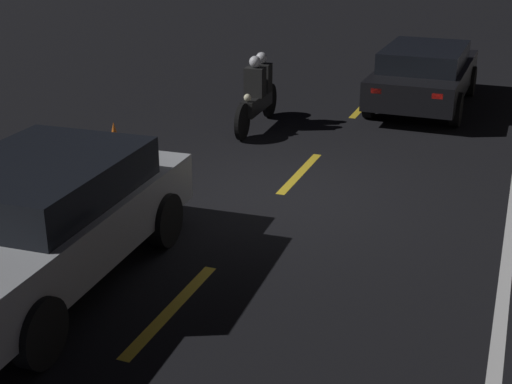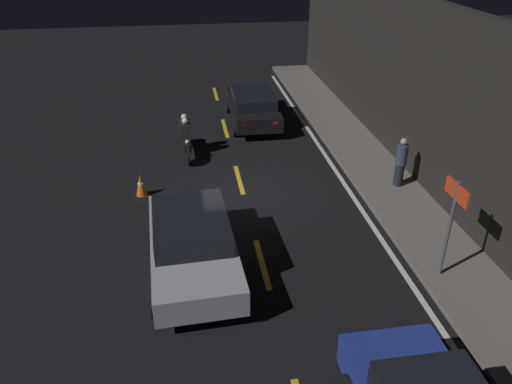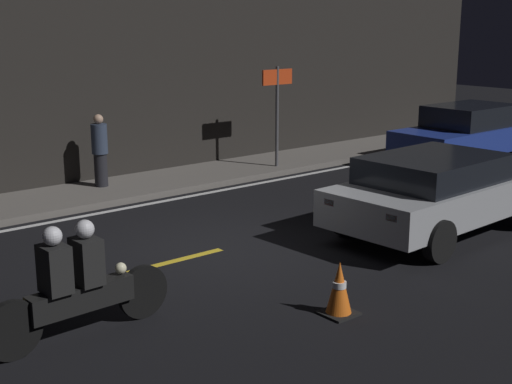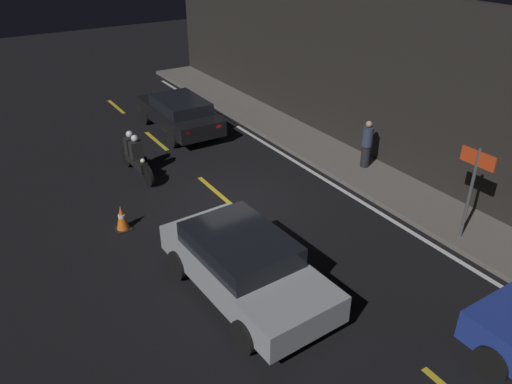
{
  "view_description": "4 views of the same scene",
  "coord_description": "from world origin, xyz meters",
  "px_view_note": "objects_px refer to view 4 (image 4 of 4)",
  "views": [
    {
      "loc": [
        9.28,
        3.14,
        3.88
      ],
      "look_at": [
        1.97,
        0.37,
        0.81
      ],
      "focal_mm": 50.0,
      "sensor_mm": 36.0,
      "label": 1
    },
    {
      "loc": [
        13.11,
        -1.65,
        7.36
      ],
      "look_at": [
        1.78,
        0.12,
        1.04
      ],
      "focal_mm": 35.0,
      "sensor_mm": 36.0,
      "label": 2
    },
    {
      "loc": [
        -6.55,
        -8.82,
        3.64
      ],
      "look_at": [
        0.9,
        0.19,
        0.78
      ],
      "focal_mm": 50.0,
      "sensor_mm": 36.0,
      "label": 3
    },
    {
      "loc": [
        10.75,
        -5.99,
        7.15
      ],
      "look_at": [
        1.56,
        -0.15,
        1.18
      ],
      "focal_mm": 35.0,
      "sensor_mm": 36.0,
      "label": 4
    }
  ],
  "objects_px": {
    "pedestrian": "(367,144)",
    "hatchback_silver": "(244,264)",
    "traffic_cone_near": "(122,218)",
    "motorcycle": "(135,156)",
    "van_black": "(179,113)",
    "shop_sign": "(474,176)"
  },
  "relations": [
    {
      "from": "pedestrian",
      "to": "hatchback_silver",
      "type": "bearing_deg",
      "value": -64.34
    },
    {
      "from": "pedestrian",
      "to": "traffic_cone_near",
      "type": "bearing_deg",
      "value": -95.73
    },
    {
      "from": "traffic_cone_near",
      "to": "shop_sign",
      "type": "relative_size",
      "value": 0.29
    },
    {
      "from": "traffic_cone_near",
      "to": "pedestrian",
      "type": "height_order",
      "value": "pedestrian"
    },
    {
      "from": "hatchback_silver",
      "to": "motorcycle",
      "type": "xyz_separation_m",
      "value": [
        -6.7,
        0.07,
        -0.1
      ]
    },
    {
      "from": "van_black",
      "to": "shop_sign",
      "type": "distance_m",
      "value": 11.03
    },
    {
      "from": "hatchback_silver",
      "to": "pedestrian",
      "type": "xyz_separation_m",
      "value": [
        -3.07,
        6.39,
        0.16
      ]
    },
    {
      "from": "motorcycle",
      "to": "pedestrian",
      "type": "bearing_deg",
      "value": 57.59
    },
    {
      "from": "hatchback_silver",
      "to": "traffic_cone_near",
      "type": "xyz_separation_m",
      "value": [
        -3.85,
        -1.38,
        -0.42
      ]
    },
    {
      "from": "motorcycle",
      "to": "shop_sign",
      "type": "bearing_deg",
      "value": 32.37
    },
    {
      "from": "motorcycle",
      "to": "traffic_cone_near",
      "type": "height_order",
      "value": "motorcycle"
    },
    {
      "from": "hatchback_silver",
      "to": "pedestrian",
      "type": "relative_size",
      "value": 2.84
    },
    {
      "from": "motorcycle",
      "to": "traffic_cone_near",
      "type": "xyz_separation_m",
      "value": [
        2.85,
        -1.45,
        -0.32
      ]
    },
    {
      "from": "shop_sign",
      "to": "hatchback_silver",
      "type": "bearing_deg",
      "value": -102.34
    },
    {
      "from": "hatchback_silver",
      "to": "shop_sign",
      "type": "relative_size",
      "value": 1.83
    },
    {
      "from": "van_black",
      "to": "motorcycle",
      "type": "bearing_deg",
      "value": 134.99
    },
    {
      "from": "traffic_cone_near",
      "to": "pedestrian",
      "type": "bearing_deg",
      "value": 84.27
    },
    {
      "from": "shop_sign",
      "to": "van_black",
      "type": "bearing_deg",
      "value": -165.33
    },
    {
      "from": "shop_sign",
      "to": "pedestrian",
      "type": "bearing_deg",
      "value": 169.62
    },
    {
      "from": "motorcycle",
      "to": "pedestrian",
      "type": "xyz_separation_m",
      "value": [
        3.63,
        6.33,
        0.26
      ]
    },
    {
      "from": "hatchback_silver",
      "to": "traffic_cone_near",
      "type": "distance_m",
      "value": 4.11
    },
    {
      "from": "motorcycle",
      "to": "shop_sign",
      "type": "relative_size",
      "value": 0.98
    }
  ]
}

